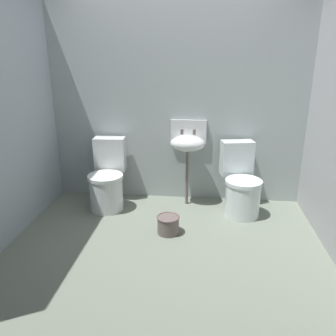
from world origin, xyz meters
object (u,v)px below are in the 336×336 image
(toilet_left, at_px, (107,180))
(bucket, at_px, (169,224))
(sink, at_px, (188,142))
(toilet_right, at_px, (241,186))

(toilet_left, distance_m, bucket, 0.98)
(toilet_left, bearing_deg, sink, -171.54)
(toilet_left, distance_m, toilet_right, 1.53)
(sink, relative_size, bucket, 4.26)
(toilet_left, xyz_separation_m, toilet_right, (1.53, 0.00, 0.00))
(toilet_right, xyz_separation_m, bucket, (-0.75, -0.57, -0.22))
(toilet_right, height_order, sink, sink)
(bucket, bearing_deg, toilet_left, 143.79)
(sink, bearing_deg, toilet_right, -17.07)
(toilet_right, distance_m, bucket, 0.97)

